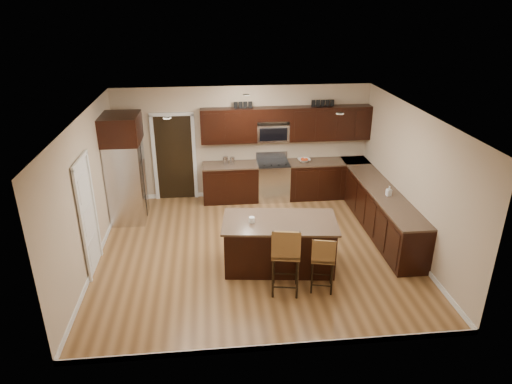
{
  "coord_description": "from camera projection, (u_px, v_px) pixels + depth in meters",
  "views": [
    {
      "loc": [
        -0.79,
        -7.69,
        4.58
      ],
      "look_at": [
        0.06,
        0.4,
        1.07
      ],
      "focal_mm": 32.0,
      "sensor_mm": 36.0,
      "label": 1
    }
  ],
  "objects": [
    {
      "name": "island_jar",
      "position": [
        252.0,
        220.0,
        7.99
      ],
      "size": [
        0.1,
        0.1,
        0.1
      ],
      "primitive_type": "cylinder",
      "color": "white",
      "rests_on": "island"
    },
    {
      "name": "doorway",
      "position": [
        175.0,
        158.0,
        10.85
      ],
      "size": [
        0.85,
        0.03,
        2.06
      ],
      "primitive_type": "cube",
      "color": "black",
      "rests_on": "floor"
    },
    {
      "name": "canister_short",
      "position": [
        232.0,
        161.0,
        10.73
      ],
      "size": [
        0.11,
        0.11,
        0.18
      ],
      "primitive_type": "cylinder",
      "color": "silver",
      "rests_on": "base_cabinets"
    },
    {
      "name": "island",
      "position": [
        279.0,
        245.0,
        8.25
      ],
      "size": [
        2.13,
        1.29,
        0.92
      ],
      "rotation": [
        0.0,
        0.0,
        -0.12
      ],
      "color": "black",
      "rests_on": "floor"
    },
    {
      "name": "letter_decor",
      "position": [
        283.0,
        104.0,
        10.45
      ],
      "size": [
        2.2,
        0.03,
        0.15
      ],
      "primitive_type": null,
      "color": "black",
      "rests_on": "upper_cabinets"
    },
    {
      "name": "wall_left",
      "position": [
        87.0,
        194.0,
        8.1
      ],
      "size": [
        0.0,
        5.5,
        5.5
      ],
      "primitive_type": "plane",
      "rotation": [
        1.57,
        0.0,
        1.57
      ],
      "color": "#C1AA8C",
      "rests_on": "floor"
    },
    {
      "name": "floor_mat",
      "position": [
        287.0,
        216.0,
        10.27
      ],
      "size": [
        1.15,
        0.94,
        0.01
      ],
      "primitive_type": "cube",
      "rotation": [
        0.0,
        0.0,
        -0.32
      ],
      "color": "brown",
      "rests_on": "floor"
    },
    {
      "name": "floor",
      "position": [
        255.0,
        250.0,
        8.92
      ],
      "size": [
        6.0,
        6.0,
        0.0
      ],
      "primitive_type": "plane",
      "color": "olive",
      "rests_on": "ground"
    },
    {
      "name": "refrigerator",
      "position": [
        125.0,
        167.0,
        9.73
      ],
      "size": [
        0.79,
        0.94,
        2.35
      ],
      "color": "silver",
      "rests_on": "floor"
    },
    {
      "name": "upper_cabinets",
      "position": [
        288.0,
        123.0,
        10.65
      ],
      "size": [
        4.0,
        0.33,
        0.8
      ],
      "color": "black",
      "rests_on": "wall_back"
    },
    {
      "name": "stool_mid",
      "position": [
        286.0,
        253.0,
        7.34
      ],
      "size": [
        0.53,
        0.53,
        1.23
      ],
      "rotation": [
        0.0,
        0.0,
        -0.18
      ],
      "color": "olive",
      "rests_on": "floor"
    },
    {
      "name": "range",
      "position": [
        273.0,
        180.0,
        11.03
      ],
      "size": [
        0.76,
        0.64,
        1.11
      ],
      "color": "silver",
      "rests_on": "floor"
    },
    {
      "name": "canister_tall",
      "position": [
        225.0,
        161.0,
        10.71
      ],
      "size": [
        0.12,
        0.12,
        0.2
      ],
      "primitive_type": "cylinder",
      "color": "silver",
      "rests_on": "base_cabinets"
    },
    {
      "name": "ceiling",
      "position": [
        255.0,
        115.0,
        7.85
      ],
      "size": [
        6.0,
        6.0,
        0.0
      ],
      "primitive_type": "plane",
      "rotation": [
        3.14,
        0.0,
        0.0
      ],
      "color": "silver",
      "rests_on": "wall_back"
    },
    {
      "name": "stool_right",
      "position": [
        323.0,
        258.0,
        7.46
      ],
      "size": [
        0.46,
        0.46,
        1.02
      ],
      "rotation": [
        0.0,
        0.0,
        -0.25
      ],
      "color": "olive",
      "rests_on": "floor"
    },
    {
      "name": "soap_bottle",
      "position": [
        389.0,
        191.0,
        9.04
      ],
      "size": [
        0.1,
        0.1,
        0.2
      ],
      "primitive_type": "imported",
      "rotation": [
        0.0,
        0.0,
        0.13
      ],
      "color": "#B2B2B2",
      "rests_on": "base_cabinets"
    },
    {
      "name": "fruit_bowl",
      "position": [
        304.0,
        160.0,
        10.91
      ],
      "size": [
        0.35,
        0.35,
        0.07
      ],
      "primitive_type": "imported",
      "rotation": [
        0.0,
        0.0,
        0.25
      ],
      "color": "silver",
      "rests_on": "base_cabinets"
    },
    {
      "name": "wall_back",
      "position": [
        243.0,
        143.0,
        10.89
      ],
      "size": [
        6.0,
        0.0,
        6.0
      ],
      "primitive_type": "plane",
      "rotation": [
        1.57,
        0.0,
        0.0
      ],
      "color": "#C1AA8C",
      "rests_on": "floor"
    },
    {
      "name": "wall_right",
      "position": [
        412.0,
        180.0,
        8.67
      ],
      "size": [
        0.0,
        5.5,
        5.5
      ],
      "primitive_type": "plane",
      "rotation": [
        1.57,
        0.0,
        -1.57
      ],
      "color": "#C1AA8C",
      "rests_on": "floor"
    },
    {
      "name": "base_cabinets",
      "position": [
        333.0,
        195.0,
        10.24
      ],
      "size": [
        4.02,
        3.96,
        0.92
      ],
      "color": "black",
      "rests_on": "floor"
    },
    {
      "name": "pantry_door",
      "position": [
        87.0,
        218.0,
        7.96
      ],
      "size": [
        0.03,
        0.8,
        2.04
      ],
      "primitive_type": "cube",
      "color": "white",
      "rests_on": "floor"
    },
    {
      "name": "microwave",
      "position": [
        273.0,
        133.0,
        10.72
      ],
      "size": [
        0.76,
        0.31,
        0.4
      ],
      "primitive_type": "cube",
      "color": "silver",
      "rests_on": "upper_cabinets"
    }
  ]
}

